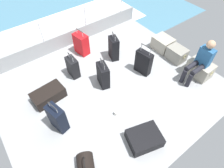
# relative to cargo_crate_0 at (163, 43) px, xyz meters

# --- Properties ---
(ground_plane) EXTENTS (4.40, 5.20, 0.06)m
(ground_plane) POSITION_rel_cargo_crate_0_xyz_m (0.30, -2.19, -0.22)
(ground_plane) COLOR #939699
(gunwale_port) EXTENTS (0.06, 5.20, 0.45)m
(gunwale_port) POSITION_rel_cargo_crate_0_xyz_m (-1.87, -2.19, 0.04)
(gunwale_port) COLOR #939699
(gunwale_port) RESTS_ON ground_plane
(railing_port) EXTENTS (0.04, 4.20, 1.02)m
(railing_port) POSITION_rel_cargo_crate_0_xyz_m (-1.87, -2.19, 0.59)
(railing_port) COLOR silver
(railing_port) RESTS_ON ground_plane
(sea_wake) EXTENTS (12.00, 12.00, 0.01)m
(sea_wake) POSITION_rel_cargo_crate_0_xyz_m (-3.30, -2.19, -0.53)
(sea_wake) COLOR teal
(sea_wake) RESTS_ON ground_plane
(cargo_crate_0) EXTENTS (0.59, 0.46, 0.38)m
(cargo_crate_0) POSITION_rel_cargo_crate_0_xyz_m (0.00, 0.00, 0.00)
(cargo_crate_0) COLOR #9E9989
(cargo_crate_0) RESTS_ON ground_plane
(cargo_crate_1) EXTENTS (0.54, 0.39, 0.38)m
(cargo_crate_1) POSITION_rel_cargo_crate_0_xyz_m (0.58, -0.05, 0.00)
(cargo_crate_1) COLOR gray
(cargo_crate_1) RESTS_ON ground_plane
(cargo_crate_2) EXTENTS (0.64, 0.42, 0.41)m
(cargo_crate_2) POSITION_rel_cargo_crate_0_xyz_m (1.34, -0.04, 0.02)
(cargo_crate_2) COLOR #9E9989
(cargo_crate_2) RESTS_ON ground_plane
(passenger_seated) EXTENTS (0.34, 0.66, 1.11)m
(passenger_seated) POSITION_rel_cargo_crate_0_xyz_m (1.34, -0.23, 0.40)
(passenger_seated) COLOR #26598C
(passenger_seated) RESTS_ON ground_plane
(suitcase_0) EXTENTS (0.46, 0.32, 0.77)m
(suitcase_0) POSITION_rel_cargo_crate_0_xyz_m (-1.30, -2.03, 0.12)
(suitcase_0) COLOR red
(suitcase_0) RESTS_ON ground_plane
(suitcase_1) EXTENTS (0.49, 0.77, 0.28)m
(suitcase_1) POSITION_rel_cargo_crate_0_xyz_m (-0.30, -3.56, -0.05)
(suitcase_1) COLOR black
(suitcase_1) RESTS_ON ground_plane
(suitcase_2) EXTENTS (0.46, 0.26, 0.87)m
(suitcase_2) POSITION_rel_cargo_crate_0_xyz_m (0.37, -1.16, 0.14)
(suitcase_2) COLOR black
(suitcase_2) RESTS_ON ground_plane
(suitcase_3) EXTENTS (0.43, 0.29, 0.78)m
(suitcase_3) POSITION_rel_cargo_crate_0_xyz_m (0.53, -3.68, 0.14)
(suitcase_3) COLOR black
(suitcase_3) RESTS_ON ground_plane
(suitcase_4) EXTENTS (0.67, 0.76, 0.25)m
(suitcase_4) POSITION_rel_cargo_crate_0_xyz_m (1.85, -2.49, -0.06)
(suitcase_4) COLOR black
(suitcase_4) RESTS_ON ground_plane
(suitcase_5) EXTENTS (0.40, 0.31, 0.80)m
(suitcase_5) POSITION_rel_cargo_crate_0_xyz_m (-0.55, -1.43, 0.14)
(suitcase_5) COLOR black
(suitcase_5) RESTS_ON ground_plane
(suitcase_6) EXTENTS (0.36, 0.21, 0.69)m
(suitcase_6) POSITION_rel_cargo_crate_0_xyz_m (-0.64, -2.69, 0.09)
(suitcase_6) COLOR black
(suitcase_6) RESTS_ON ground_plane
(suitcase_7) EXTENTS (0.45, 0.30, 0.77)m
(suitcase_7) POSITION_rel_cargo_crate_0_xyz_m (0.10, -2.25, 0.12)
(suitcase_7) COLOR black
(suitcase_7) RESTS_ON ground_plane
(duffel_bag) EXTENTS (0.55, 0.47, 0.45)m
(duffel_bag) POSITION_rel_cargo_crate_0_xyz_m (1.63, -3.71, -0.03)
(duffel_bag) COLOR black
(duffel_bag) RESTS_ON ground_plane
(paper_cup) EXTENTS (0.08, 0.08, 0.10)m
(paper_cup) POSITION_rel_cargo_crate_0_xyz_m (1.01, -2.55, -0.14)
(paper_cup) COLOR white
(paper_cup) RESTS_ON ground_plane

